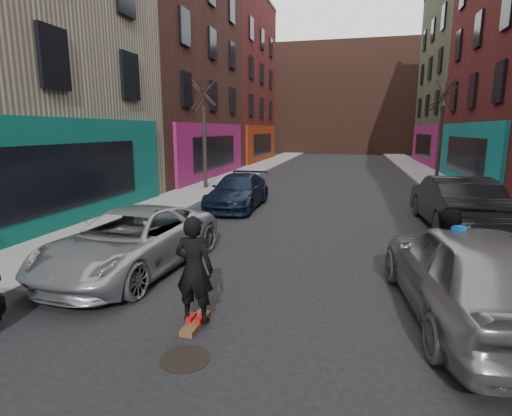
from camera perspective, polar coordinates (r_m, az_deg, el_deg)
The scene contains 14 objects.
sidewalk_left at distance 32.64m, azimuth 0.18°, elevation 5.77°, with size 2.50×84.00×0.13m, color gray.
sidewalk_right at distance 32.16m, azimuth 22.48°, elevation 4.85°, with size 2.50×84.00×0.13m, color gray.
buildings_left at distance 23.54m, azimuth -28.02°, elevation 22.49°, with size 12.00×56.00×16.50m, color #5D241A.
building_far at distance 57.77m, azimuth 12.67°, elevation 14.74°, with size 40.00×10.00×14.00m, color #47281E.
tree_left_far at distance 20.99m, azimuth -7.42°, elevation 11.75°, with size 2.00×2.00×6.50m, color black, non-canonical shape.
tree_right_far at distance 26.10m, azimuth 24.95°, elevation 11.02°, with size 2.00×2.00×6.80m, color black, non-canonical shape.
parked_left_far at distance 9.39m, azimuth -17.35°, elevation -4.46°, with size 2.28×4.94×1.37m, color #999CA1.
parked_left_end at distance 16.18m, azimuth -2.59°, elevation 2.39°, with size 1.88×4.61×1.34m, color black.
parked_right_far at distance 7.46m, azimuth 28.27°, elevation -8.09°, with size 1.99×4.96×1.69m, color gray.
parked_right_end at distance 14.44m, azimuth 26.44°, elevation 0.85°, with size 1.78×5.11×1.68m, color black.
skateboard at distance 6.80m, azimuth -8.58°, elevation -15.94°, with size 0.22×0.80×0.10m, color brown.
skateboarder at distance 6.44m, azimuth -8.82°, elevation -8.65°, with size 0.63×0.42×1.73m, color black.
pedestrian at distance 7.46m, azimuth 25.16°, elevation -7.08°, with size 1.14×1.09×1.85m.
manhole at distance 6.00m, azimuth -10.11°, elevation -20.43°, with size 0.70×0.70×0.01m, color black.
Camera 1 is at (1.24, -1.62, 3.13)m, focal length 28.00 mm.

